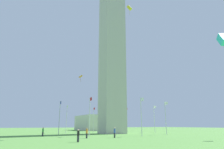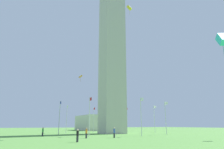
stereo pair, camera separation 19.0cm
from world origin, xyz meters
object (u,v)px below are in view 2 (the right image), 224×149
person_blue_shirt (114,133)px  kite_orange_diamond (81,77)px  person_orange_shirt (86,133)px  kite_cyan_box (222,39)px  flagpole_e (154,118)px  kite_yellow_box (129,8)px  person_black_shirt (78,136)px  distant_building (98,123)px  flagpole_se (126,118)px  flagpole_n (141,114)px  flagpole_s (94,118)px  flagpole_nw (90,114)px  person_green_shirt (43,132)px  obelisk_monument (112,38)px  flagpole_ne (166,116)px  flagpole_sw (67,117)px  flagpole_w (59,116)px

person_blue_shirt → kite_orange_diamond: bearing=48.2°
person_orange_shirt → kite_cyan_box: size_ratio=0.65×
flagpole_e → kite_orange_diamond: size_ratio=5.07×
person_orange_shirt → kite_yellow_box: 32.63m
person_black_shirt → distant_building: 62.80m
flagpole_se → distant_building: flagpole_se is taller
flagpole_n → flagpole_s: size_ratio=1.00×
flagpole_nw → kite_cyan_box: (27.89, 3.51, 5.96)m
flagpole_nw → person_black_shirt: 14.38m
flagpole_s → kite_cyan_box: bearing=-6.9°
flagpole_nw → person_green_shirt: (-4.34, -8.26, -3.42)m
flagpole_e → distant_building: size_ratio=0.39×
flagpole_se → kite_yellow_box: kite_yellow_box is taller
flagpole_n → kite_cyan_box: kite_cyan_box is taller
person_black_shirt → person_orange_shirt: 7.74m
kite_cyan_box → kite_orange_diamond: bearing=-172.8°
flagpole_s → person_orange_shirt: 31.93m
obelisk_monument → flagpole_ne: (9.83, 9.77, -22.44)m
flagpole_n → flagpole_sw: same height
flagpole_s → distant_building: 23.33m
flagpole_n → person_blue_shirt: (2.53, -7.43, -3.39)m
person_green_shirt → kite_yellow_box: 35.15m
flagpole_sw → person_black_shirt: flagpole_sw is taller
flagpole_sw → person_orange_shirt: (25.24, -2.49, -3.42)m
flagpole_sw → person_blue_shirt: size_ratio=4.35×
flagpole_se → flagpole_nw: same height
flagpole_sw → kite_cyan_box: size_ratio=2.95×
flagpole_w → flagpole_nw: same height
flagpole_e → kite_yellow_box: bearing=-53.5°
kite_orange_diamond → flagpole_sw: bearing=177.4°
kite_orange_diamond → kite_yellow_box: bearing=60.6°
kite_orange_diamond → flagpole_se: bearing=125.5°
obelisk_monument → distant_building: size_ratio=2.70×
kite_yellow_box → flagpole_w: bearing=-127.4°
distant_building → flagpole_sw: bearing=-38.4°
obelisk_monument → person_green_shirt: size_ratio=30.75×
flagpole_ne → kite_cyan_box: kite_cyan_box is taller
flagpole_nw → kite_orange_diamond: kite_orange_diamond is taller
flagpole_se → person_orange_shirt: bearing=-41.1°
flagpole_n → person_black_shirt: bearing=-61.6°
person_orange_shirt → person_blue_shirt: size_ratio=0.97×
flagpole_e → distant_building: flagpole_e is taller
obelisk_monument → flagpole_se: 26.33m
flagpole_n → flagpole_s: (-27.63, 0.00, 0.00)m
person_black_shirt → person_green_shirt: bearing=47.1°
obelisk_monument → flagpole_n: bearing=0.0°
person_green_shirt → distant_building: size_ratio=0.09×
flagpole_se → person_green_shirt: size_ratio=4.48×
person_orange_shirt → distant_building: (-50.29, 22.34, 2.22)m
person_black_shirt → flagpole_se: bearing=1.1°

